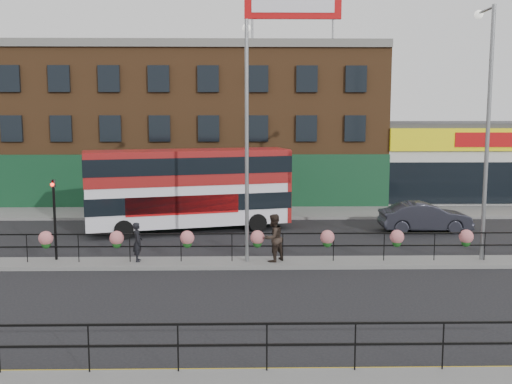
{
  "coord_description": "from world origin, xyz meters",
  "views": [
    {
      "loc": [
        -0.48,
        -23.0,
        5.94
      ],
      "look_at": [
        0.0,
        3.0,
        2.5
      ],
      "focal_mm": 42.0,
      "sensor_mm": 36.0,
      "label": 1
    }
  ],
  "objects_px": {
    "pedestrian_b": "(273,238)",
    "lamp_column_east": "(486,111)",
    "car": "(425,217)",
    "double_decker_bus": "(189,181)",
    "lamp_column_west": "(247,120)",
    "pedestrian_a": "(138,242)"
  },
  "relations": [
    {
      "from": "pedestrian_b",
      "to": "lamp_column_east",
      "type": "xyz_separation_m",
      "value": [
        8.32,
        0.41,
        4.93
      ]
    },
    {
      "from": "car",
      "to": "lamp_column_east",
      "type": "relative_size",
      "value": 0.46
    },
    {
      "from": "double_decker_bus",
      "to": "lamp_column_west",
      "type": "bearing_deg",
      "value": -66.68
    },
    {
      "from": "pedestrian_b",
      "to": "lamp_column_east",
      "type": "bearing_deg",
      "value": 139.99
    },
    {
      "from": "pedestrian_b",
      "to": "lamp_column_west",
      "type": "relative_size",
      "value": 0.2
    },
    {
      "from": "double_decker_bus",
      "to": "pedestrian_b",
      "type": "xyz_separation_m",
      "value": [
        3.91,
        -6.93,
        -1.44
      ]
    },
    {
      "from": "double_decker_bus",
      "to": "lamp_column_west",
      "type": "xyz_separation_m",
      "value": [
        2.87,
        -6.67,
        3.13
      ]
    },
    {
      "from": "lamp_column_west",
      "to": "lamp_column_east",
      "type": "relative_size",
      "value": 0.94
    },
    {
      "from": "car",
      "to": "pedestrian_b",
      "type": "xyz_separation_m",
      "value": [
        -7.96,
        -6.54,
        0.35
      ]
    },
    {
      "from": "double_decker_bus",
      "to": "pedestrian_a",
      "type": "relative_size",
      "value": 6.76
    },
    {
      "from": "double_decker_bus",
      "to": "car",
      "type": "relative_size",
      "value": 2.32
    },
    {
      "from": "double_decker_bus",
      "to": "pedestrian_a",
      "type": "xyz_separation_m",
      "value": [
        -1.42,
        -6.82,
        -1.61
      ]
    },
    {
      "from": "lamp_column_east",
      "to": "lamp_column_west",
      "type": "bearing_deg",
      "value": -179.12
    },
    {
      "from": "lamp_column_east",
      "to": "double_decker_bus",
      "type": "bearing_deg",
      "value": 151.92
    },
    {
      "from": "car",
      "to": "lamp_column_east",
      "type": "bearing_deg",
      "value": -177.15
    },
    {
      "from": "double_decker_bus",
      "to": "pedestrian_b",
      "type": "height_order",
      "value": "double_decker_bus"
    },
    {
      "from": "lamp_column_east",
      "to": "pedestrian_b",
      "type": "bearing_deg",
      "value": -177.19
    },
    {
      "from": "pedestrian_a",
      "to": "lamp_column_west",
      "type": "bearing_deg",
      "value": -96.5
    },
    {
      "from": "pedestrian_b",
      "to": "car",
      "type": "bearing_deg",
      "value": 176.6
    },
    {
      "from": "double_decker_bus",
      "to": "lamp_column_east",
      "type": "xyz_separation_m",
      "value": [
        12.23,
        -6.52,
        3.49
      ]
    },
    {
      "from": "lamp_column_west",
      "to": "pedestrian_b",
      "type": "bearing_deg",
      "value": -14.35
    },
    {
      "from": "car",
      "to": "pedestrian_b",
      "type": "relative_size",
      "value": 2.4
    }
  ]
}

